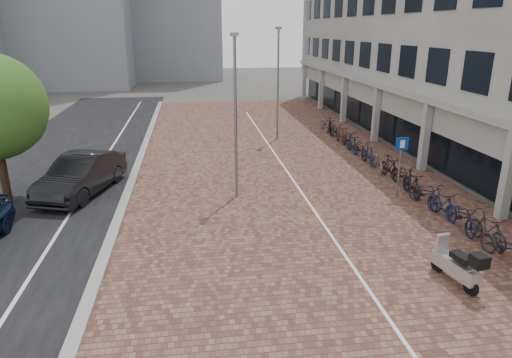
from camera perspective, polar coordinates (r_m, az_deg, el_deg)
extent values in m
plane|color=#474442|center=(12.12, 4.18, -14.96)|extent=(140.00, 140.00, 0.00)
cube|color=brown|center=(23.24, 2.78, 1.89)|extent=(14.50, 42.00, 0.04)
cube|color=black|center=(23.81, -24.20, 0.63)|extent=(8.00, 50.00, 0.03)
cube|color=gray|center=(23.00, -14.87, 1.24)|extent=(0.35, 42.00, 0.14)
cube|color=white|center=(23.32, -19.50, 0.90)|extent=(0.12, 44.00, 0.00)
cube|color=white|center=(23.27, 3.27, 1.96)|extent=(0.10, 30.00, 0.00)
cube|color=black|center=(28.87, 16.42, 7.91)|extent=(0.15, 38.00, 3.20)
cube|color=#AAAAA4|center=(28.54, 16.37, 11.37)|extent=(1.60, 38.00, 0.30)
cube|color=#AAAAA4|center=(18.41, 29.24, 0.45)|extent=(0.35, 0.35, 3.40)
cube|color=#AAAAA4|center=(23.26, 20.57, 5.04)|extent=(0.35, 0.35, 3.40)
cube|color=#AAAAA4|center=(28.55, 14.94, 7.93)|extent=(0.35, 0.35, 3.40)
cube|color=#AAAAA4|center=(34.08, 11.05, 9.86)|extent=(0.35, 0.35, 3.40)
cube|color=#AAAAA4|center=(39.74, 8.24, 11.22)|extent=(0.35, 0.35, 3.40)
cube|color=#AAAAA4|center=(45.49, 6.11, 12.22)|extent=(0.35, 0.35, 3.40)
imported|color=black|center=(20.25, -21.20, 0.50)|extent=(3.18, 5.34, 1.66)
cylinder|color=slate|center=(19.32, 17.63, 1.09)|extent=(0.07, 0.07, 2.32)
cube|color=#0B3792|center=(19.01, 17.99, 4.25)|extent=(0.53, 0.07, 0.53)
cylinder|color=slate|center=(17.90, -2.59, 7.43)|extent=(0.12, 0.12, 6.45)
cylinder|color=slate|center=(27.85, 2.77, 11.66)|extent=(0.12, 0.12, 6.66)
cylinder|color=#382619|center=(20.37, -29.31, 0.79)|extent=(0.33, 0.33, 2.57)
sphere|color=#2E581E|center=(20.27, -28.47, 6.77)|extent=(2.57, 2.57, 2.57)
imported|color=#222228|center=(15.42, 29.07, -7.51)|extent=(0.97, 2.05, 1.04)
imported|color=black|center=(16.35, 27.27, -5.74)|extent=(0.60, 1.77, 1.05)
imported|color=#131435|center=(17.11, 24.58, -4.31)|extent=(0.86, 2.03, 1.04)
imported|color=#131A36|center=(17.96, 22.45, -2.94)|extent=(0.67, 1.79, 1.05)
imported|color=black|center=(18.87, 20.60, -1.72)|extent=(1.01, 2.06, 1.04)
imported|color=black|center=(19.83, 19.09, -0.56)|extent=(0.59, 1.77, 1.05)
imported|color=black|center=(20.85, 17.99, 0.46)|extent=(0.80, 2.01, 1.04)
imported|color=black|center=(21.81, 16.55, 1.40)|extent=(0.57, 1.77, 1.05)
imported|color=#605D57|center=(22.78, 15.18, 2.23)|extent=(1.09, 2.07, 1.04)
imported|color=#151D3A|center=(23.78, 14.05, 3.03)|extent=(0.61, 1.78, 1.05)
imported|color=black|center=(24.80, 13.01, 3.72)|extent=(0.70, 1.98, 1.04)
imported|color=#141B38|center=(25.83, 12.01, 4.39)|extent=(0.52, 1.75, 1.05)
imported|color=black|center=(26.93, 11.51, 4.99)|extent=(0.84, 2.02, 1.04)
imported|color=#541E16|center=(27.97, 10.64, 5.56)|extent=(0.50, 1.75, 1.05)
imported|color=#232227|center=(29.04, 9.99, 6.07)|extent=(0.81, 2.01, 1.04)
imported|color=black|center=(30.12, 9.34, 6.56)|extent=(0.83, 1.81, 1.05)
imported|color=#54514D|center=(31.19, 8.69, 6.99)|extent=(0.75, 1.99, 1.04)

